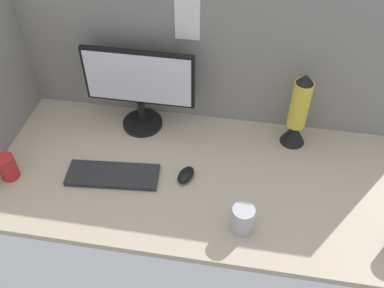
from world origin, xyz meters
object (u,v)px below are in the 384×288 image
at_px(mouse, 186,175).
at_px(mug_red_plastic, 7,167).
at_px(mug_steel, 243,219).
at_px(monitor, 139,85).
at_px(lava_lamp, 297,115).
at_px(keyboard, 113,175).

bearing_deg(mouse, mug_red_plastic, -153.70).
bearing_deg(mug_steel, mug_red_plastic, 174.19).
bearing_deg(monitor, lava_lamp, -0.30).
bearing_deg(monitor, mug_red_plastic, -138.48).
bearing_deg(mug_steel, lava_lamp, 69.94).
xyz_separation_m(monitor, lava_lamp, (0.67, -0.00, -0.07)).
distance_m(monitor, keyboard, 0.40).
xyz_separation_m(monitor, mouse, (0.25, -0.29, -0.20)).
relative_size(monitor, mouse, 4.95).
bearing_deg(keyboard, mug_steel, -21.98).
distance_m(mouse, lava_lamp, 0.53).
distance_m(keyboard, mouse, 0.30).
xyz_separation_m(mug_red_plastic, mug_steel, (0.95, -0.10, 0.00)).
bearing_deg(lava_lamp, mug_red_plastic, -160.60).
bearing_deg(mug_steel, monitor, 134.87).
height_order(mouse, lava_lamp, lava_lamp).
bearing_deg(monitor, keyboard, -97.05).
bearing_deg(mug_red_plastic, lava_lamp, 19.40).
bearing_deg(mouse, monitor, 148.25).
bearing_deg(keyboard, mouse, 3.21).
bearing_deg(lava_lamp, keyboard, -155.14).
height_order(keyboard, lava_lamp, lava_lamp).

